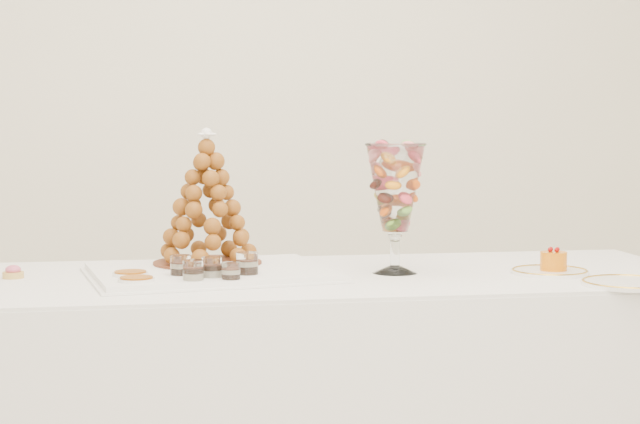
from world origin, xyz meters
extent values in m
cube|color=white|center=(0.00, 2.00, 1.40)|extent=(4.50, 0.04, 2.80)
cube|color=white|center=(0.09, 0.36, 0.37)|extent=(1.99, 0.80, 0.75)
cube|color=white|center=(0.09, 0.36, 0.75)|extent=(1.98, 0.80, 0.01)
cube|color=white|center=(-0.26, 0.38, 0.77)|extent=(0.69, 0.56, 0.02)
cylinder|color=white|center=(0.24, 0.36, 0.77)|extent=(0.13, 0.13, 0.02)
cylinder|color=white|center=(0.24, 0.36, 0.82)|extent=(0.03, 0.03, 0.09)
sphere|color=white|center=(0.24, 0.36, 0.86)|extent=(0.04, 0.04, 0.04)
cylinder|color=white|center=(0.66, 0.27, 0.76)|extent=(0.21, 0.21, 0.01)
cylinder|color=white|center=(0.78, 0.04, 0.76)|extent=(0.24, 0.24, 0.01)
cylinder|color=tan|center=(-0.79, 0.43, 0.76)|extent=(0.06, 0.06, 0.02)
ellipsoid|color=#CC5475|center=(-0.79, 0.43, 0.78)|extent=(0.04, 0.04, 0.02)
cylinder|color=white|center=(-0.35, 0.28, 0.79)|extent=(0.07, 0.07, 0.07)
cylinder|color=white|center=(-0.27, 0.22, 0.79)|extent=(0.06, 0.06, 0.07)
cylinder|color=white|center=(-0.18, 0.26, 0.80)|extent=(0.06, 0.06, 0.08)
cylinder|color=white|center=(-0.32, 0.18, 0.79)|extent=(0.06, 0.06, 0.07)
cylinder|color=white|center=(-0.23, 0.18, 0.79)|extent=(0.06, 0.06, 0.06)
cylinder|color=white|center=(-0.48, 0.28, 0.77)|extent=(0.09, 0.09, 0.03)
cylinder|color=white|center=(-0.46, 0.18, 0.77)|extent=(0.09, 0.09, 0.03)
cylinder|color=brown|center=(-0.27, 0.48, 0.78)|extent=(0.30, 0.30, 0.01)
cone|color=brown|center=(-0.27, 0.48, 0.97)|extent=(0.30, 0.30, 0.36)
sphere|color=white|center=(-0.27, 0.48, 1.14)|extent=(0.04, 0.04, 0.04)
cylinder|color=orange|center=(0.67, 0.27, 0.79)|extent=(0.07, 0.07, 0.05)
sphere|color=#8C0505|center=(0.68, 0.27, 0.82)|extent=(0.01, 0.01, 0.01)
sphere|color=#8C0505|center=(0.67, 0.28, 0.82)|extent=(0.01, 0.01, 0.01)
sphere|color=#8C0505|center=(0.66, 0.27, 0.82)|extent=(0.01, 0.01, 0.01)
sphere|color=#8C0505|center=(0.67, 0.26, 0.82)|extent=(0.01, 0.01, 0.01)
camera|label=1|loc=(-0.44, -2.50, 1.18)|focal=60.00mm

